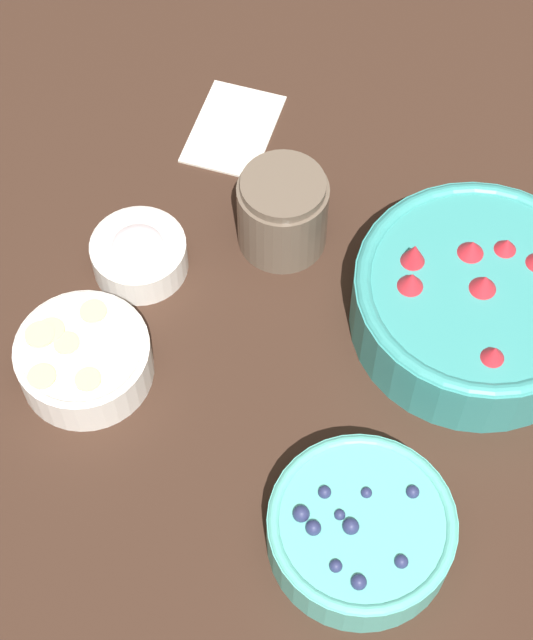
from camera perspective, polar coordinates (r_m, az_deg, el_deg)
ground_plane at (r=1.06m, az=-0.35°, el=-4.25°), size 4.00×4.00×0.00m
bowl_strawberries at (r=1.09m, az=11.24°, el=1.13°), size 0.25×0.25×0.10m
bowl_blueberries at (r=0.98m, az=5.05°, el=-11.04°), size 0.17×0.17×0.06m
bowl_bananas at (r=1.06m, az=-9.74°, el=-1.97°), size 0.13×0.13×0.05m
bowl_cream at (r=1.13m, az=-6.82°, el=3.60°), size 0.10×0.10×0.05m
jar_chocolate at (r=1.13m, az=0.86°, el=5.69°), size 0.10×0.10×0.10m
napkin at (r=1.26m, az=-1.78°, el=10.20°), size 0.14×0.10×0.01m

